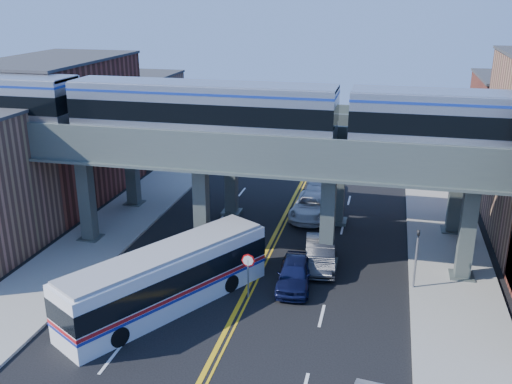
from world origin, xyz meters
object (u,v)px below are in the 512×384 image
transit_bus (167,279)px  car_lane_a (295,273)px  car_lane_c (312,206)px  car_lane_b (320,254)px  car_lane_d (319,184)px  traffic_signal (417,253)px  stop_sign (248,269)px  transit_train (202,110)px

transit_bus → car_lane_a: 7.31m
car_lane_a → car_lane_c: size_ratio=0.81×
car_lane_c → car_lane_b: bearing=-76.1°
car_lane_a → car_lane_b: (1.10, 2.86, 0.03)m
car_lane_c → car_lane_d: (-0.17, 5.55, -0.08)m
traffic_signal → car_lane_b: size_ratio=0.82×
stop_sign → car_lane_b: size_ratio=0.53×
transit_train → stop_sign: 9.95m
car_lane_a → car_lane_b: car_lane_b is taller
traffic_signal → car_lane_c: (-7.21, 9.82, -1.50)m
car_lane_a → car_lane_d: size_ratio=0.94×
stop_sign → car_lane_d: (1.52, 18.36, -1.03)m
car_lane_b → car_lane_d: car_lane_b is taller
stop_sign → car_lane_b: bearing=54.8°
transit_train → car_lane_c: transit_train is taller
transit_train → traffic_signal: transit_train is taller
car_lane_a → car_lane_d: bearing=88.7°
car_lane_c → traffic_signal: bearing=-51.4°
stop_sign → car_lane_c: (1.69, 12.82, -0.95)m
transit_train → car_lane_d: transit_train is taller
stop_sign → traffic_signal: traffic_signal is taller
traffic_signal → transit_bus: size_ratio=0.34×
traffic_signal → car_lane_a: size_ratio=0.88×
stop_sign → transit_train: bearing=129.0°
transit_train → car_lane_b: bearing=-1.9°
stop_sign → transit_bus: bearing=-154.3°
car_lane_b → car_lane_d: size_ratio=1.00×
transit_train → car_lane_c: bearing=53.7°
transit_bus → car_lane_b: (7.29, 6.66, -0.80)m
transit_train → traffic_signal: 14.88m
car_lane_d → car_lane_c: bearing=-91.2°
transit_train → car_lane_c: 12.93m
transit_bus → car_lane_d: (5.46, 20.26, -0.89)m
transit_train → transit_bus: transit_train is taller
car_lane_b → car_lane_c: (-1.66, 8.06, -0.02)m
traffic_signal → car_lane_a: 6.90m
transit_train → car_lane_b: 11.30m
car_lane_b → traffic_signal: bearing=-25.3°
transit_train → transit_bus: bearing=-89.1°
car_lane_a → traffic_signal: bearing=5.6°
transit_train → car_lane_b: size_ratio=9.90×
transit_bus → car_lane_b: bearing=-16.9°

